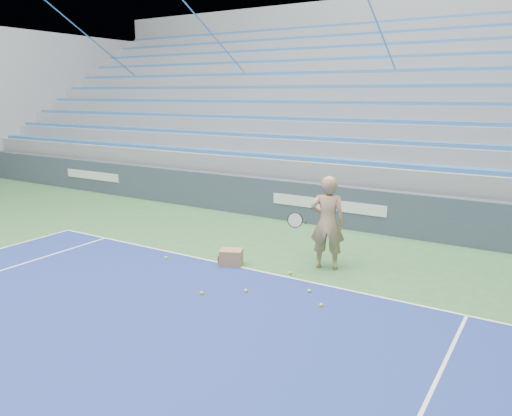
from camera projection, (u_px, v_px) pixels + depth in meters
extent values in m
cube|color=white|center=(248.00, 269.00, 9.99)|extent=(10.97, 0.05, 0.00)
cube|color=#354251|center=(329.00, 205.00, 13.19)|extent=(30.00, 0.30, 1.10)
cube|color=white|center=(92.00, 175.00, 17.65)|extent=(2.60, 0.02, 0.28)
cube|color=white|center=(327.00, 205.00, 13.04)|extent=(3.20, 0.02, 0.28)
cube|color=gray|center=(383.00, 180.00, 16.96)|extent=(30.00, 8.50, 1.10)
cube|color=gray|center=(384.00, 157.00, 16.78)|extent=(30.00, 8.50, 0.50)
cube|color=#3068B0|center=(341.00, 161.00, 13.50)|extent=(29.60, 0.42, 0.11)
cube|color=gray|center=(389.00, 141.00, 17.02)|extent=(30.00, 7.65, 0.50)
cube|color=#3068B0|center=(353.00, 140.00, 14.09)|extent=(29.60, 0.42, 0.11)
cube|color=gray|center=(394.00, 126.00, 17.26)|extent=(30.00, 6.80, 0.50)
cube|color=#3068B0|center=(364.00, 121.00, 14.68)|extent=(29.60, 0.42, 0.11)
cube|color=gray|center=(398.00, 110.00, 17.50)|extent=(30.00, 5.95, 0.50)
cube|color=#3068B0|center=(374.00, 103.00, 15.27)|extent=(29.60, 0.42, 0.11)
cube|color=gray|center=(402.00, 96.00, 17.74)|extent=(30.00, 5.10, 0.50)
cube|color=#3068B0|center=(384.00, 86.00, 15.87)|extent=(29.60, 0.42, 0.11)
cube|color=gray|center=(407.00, 82.00, 17.98)|extent=(30.00, 4.25, 0.50)
cube|color=#3068B0|center=(393.00, 71.00, 16.46)|extent=(29.60, 0.42, 0.11)
cube|color=gray|center=(411.00, 68.00, 18.22)|extent=(30.00, 3.40, 0.50)
cube|color=#3068B0|center=(401.00, 57.00, 17.05)|extent=(29.60, 0.42, 0.11)
cube|color=gray|center=(415.00, 54.00, 18.46)|extent=(30.00, 2.55, 0.50)
cube|color=#3068B0|center=(409.00, 44.00, 17.64)|extent=(29.60, 0.42, 0.11)
cube|color=gray|center=(419.00, 41.00, 18.70)|extent=(30.00, 1.70, 0.50)
cube|color=#3068B0|center=(416.00, 31.00, 18.24)|extent=(29.60, 0.42, 0.11)
cube|color=gray|center=(423.00, 28.00, 18.94)|extent=(30.00, 0.85, 0.50)
cube|color=#3068B0|center=(423.00, 20.00, 18.83)|extent=(29.60, 0.42, 0.11)
cube|color=gray|center=(79.00, 101.00, 24.15)|extent=(0.30, 8.80, 6.10)
cube|color=gray|center=(423.00, 88.00, 20.04)|extent=(31.00, 0.40, 7.30)
cylinder|color=#3578BC|center=(124.00, 66.00, 22.19)|extent=(0.05, 8.53, 5.04)
cylinder|color=#3578BC|center=(236.00, 62.00, 19.12)|extent=(0.05, 8.53, 5.04)
cylinder|color=#3578BC|center=(390.00, 56.00, 16.05)|extent=(0.05, 8.53, 5.04)
imported|color=tan|center=(328.00, 223.00, 9.87)|extent=(0.79, 0.62, 1.89)
cylinder|color=black|center=(306.00, 223.00, 9.84)|extent=(0.12, 0.27, 0.08)
cylinder|color=beige|center=(295.00, 220.00, 9.64)|extent=(0.29, 0.16, 0.28)
torus|color=black|center=(295.00, 220.00, 9.64)|extent=(0.31, 0.18, 0.30)
cube|color=#9B744B|center=(231.00, 258.00, 10.19)|extent=(0.54, 0.49, 0.33)
cube|color=#B21E19|center=(226.00, 260.00, 10.05)|extent=(0.33, 0.16, 0.15)
sphere|color=#C7DB2C|center=(321.00, 305.00, 8.22)|extent=(0.07, 0.07, 0.07)
sphere|color=#C7DB2C|center=(240.00, 253.00, 10.87)|extent=(0.07, 0.07, 0.07)
sphere|color=#C7DB2C|center=(246.00, 291.00, 8.82)|extent=(0.07, 0.07, 0.07)
sphere|color=#C7DB2C|center=(290.00, 273.00, 9.71)|extent=(0.07, 0.07, 0.07)
sphere|color=#C7DB2C|center=(166.00, 258.00, 10.59)|extent=(0.07, 0.07, 0.07)
sphere|color=#C7DB2C|center=(202.00, 293.00, 8.71)|extent=(0.07, 0.07, 0.07)
sphere|color=#C7DB2C|center=(309.00, 291.00, 8.81)|extent=(0.07, 0.07, 0.07)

